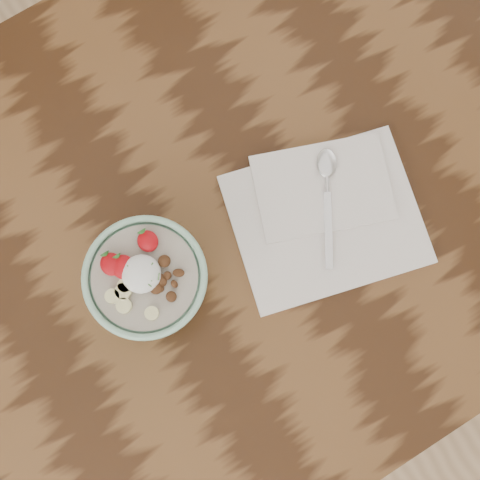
% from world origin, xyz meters
% --- Properties ---
extents(table, '(1.60, 0.90, 0.75)m').
position_xyz_m(table, '(0.00, 0.00, 0.66)').
color(table, '#341C0D').
rests_on(table, ground).
extents(breakfast_bowl, '(0.17, 0.17, 0.12)m').
position_xyz_m(breakfast_bowl, '(-0.02, -0.04, 0.81)').
color(breakfast_bowl, '#98CDAE').
rests_on(breakfast_bowl, table).
extents(napkin, '(0.32, 0.29, 0.02)m').
position_xyz_m(napkin, '(0.26, -0.09, 0.76)').
color(napkin, white).
rests_on(napkin, table).
extents(spoon, '(0.11, 0.17, 0.01)m').
position_xyz_m(spoon, '(0.28, -0.05, 0.77)').
color(spoon, silver).
rests_on(spoon, napkin).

